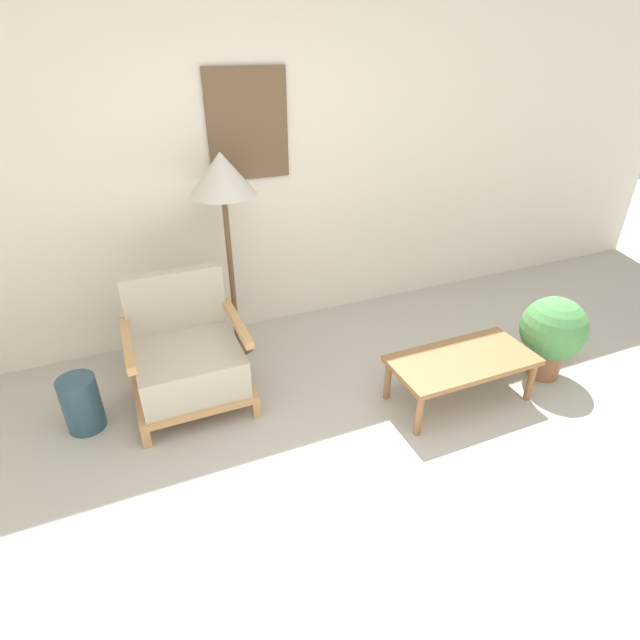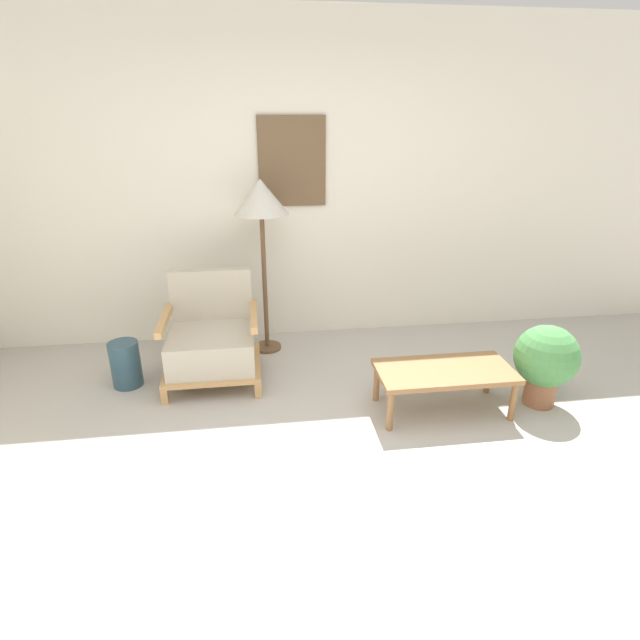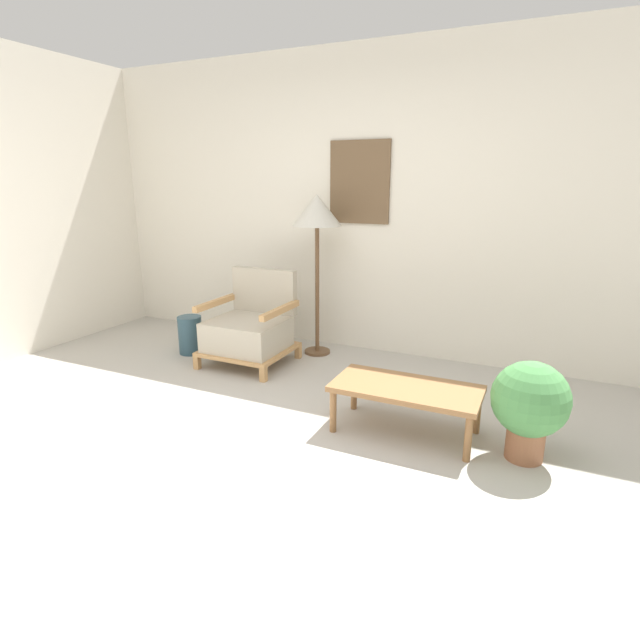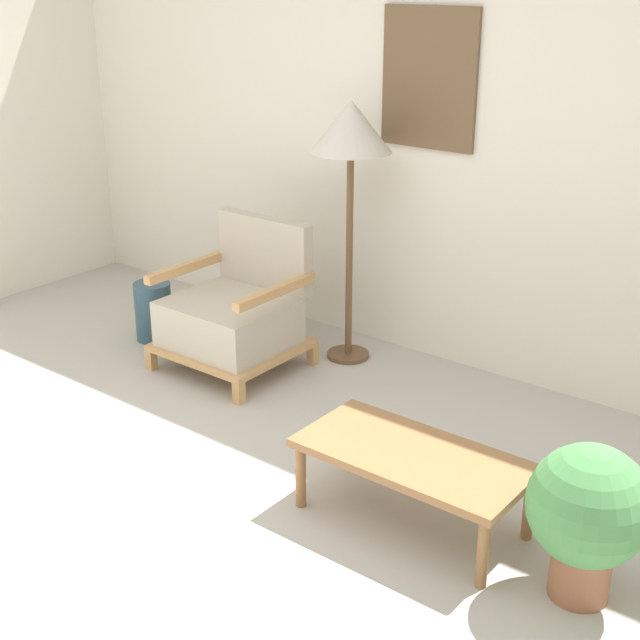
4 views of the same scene
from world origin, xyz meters
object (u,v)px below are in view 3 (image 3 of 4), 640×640
(potted_plant, at_px, (530,403))
(armchair, at_px, (250,328))
(floor_lamp, at_px, (317,217))
(coffee_table, at_px, (406,392))
(vase, at_px, (190,335))

(potted_plant, bearing_deg, armchair, 163.36)
(floor_lamp, relative_size, potted_plant, 2.45)
(floor_lamp, relative_size, coffee_table, 1.58)
(vase, xyz_separation_m, potted_plant, (2.96, -0.67, 0.17))
(coffee_table, bearing_deg, floor_lamp, 135.22)
(armchair, xyz_separation_m, potted_plant, (2.31, -0.69, 0.03))
(floor_lamp, bearing_deg, coffee_table, -44.78)
(armchair, xyz_separation_m, vase, (-0.65, -0.02, -0.14))
(armchair, height_order, floor_lamp, floor_lamp)
(armchair, xyz_separation_m, floor_lamp, (0.43, 0.48, 0.95))
(armchair, xyz_separation_m, coffee_table, (1.59, -0.68, -0.03))
(floor_lamp, bearing_deg, armchair, -131.84)
(armchair, relative_size, floor_lamp, 0.55)
(floor_lamp, xyz_separation_m, vase, (-1.08, -0.50, -1.09))
(vase, bearing_deg, coffee_table, -16.29)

